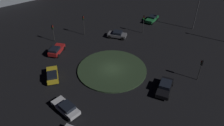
# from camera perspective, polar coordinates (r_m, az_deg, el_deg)

# --- Properties ---
(ground_plane) EXTENTS (116.27, 116.27, 0.00)m
(ground_plane) POSITION_cam_1_polar(r_m,az_deg,el_deg) (37.33, -0.00, -1.78)
(ground_plane) COLOR black
(roundabout_island) EXTENTS (11.89, 11.89, 0.23)m
(roundabout_island) POSITION_cam_1_polar(r_m,az_deg,el_deg) (37.26, -0.00, -1.63)
(roundabout_island) COLOR #2D4228
(roundabout_island) RESTS_ON ground_plane
(car_yellow) EXTENTS (4.23, 3.83, 1.45)m
(car_yellow) POSITION_cam_1_polar(r_m,az_deg,el_deg) (36.22, -15.46, -3.11)
(car_yellow) COLOR gold
(car_yellow) RESTS_ON ground_plane
(car_grey) EXTENTS (2.48, 4.11, 1.45)m
(car_grey) POSITION_cam_1_polar(r_m,az_deg,el_deg) (46.62, 1.41, 7.57)
(car_grey) COLOR slate
(car_grey) RESTS_ON ground_plane
(car_white) EXTENTS (3.18, 4.73, 1.40)m
(car_white) POSITION_cam_1_polar(r_m,az_deg,el_deg) (30.50, -12.06, -11.43)
(car_white) COLOR white
(car_white) RESTS_ON ground_plane
(car_red) EXTENTS (4.15, 2.52, 1.55)m
(car_red) POSITION_cam_1_polar(r_m,az_deg,el_deg) (42.43, -14.49, 3.37)
(car_red) COLOR red
(car_red) RESTS_ON ground_plane
(car_green) EXTENTS (4.57, 2.62, 1.40)m
(car_green) POSITION_cam_1_polar(r_m,az_deg,el_deg) (54.81, 10.51, 11.43)
(car_green) COLOR #1E7238
(car_green) RESTS_ON ground_plane
(car_black) EXTENTS (4.61, 2.09, 1.47)m
(car_black) POSITION_cam_1_polar(r_m,az_deg,el_deg) (33.72, 13.78, -6.17)
(car_black) COLOR black
(car_black) RESTS_ON ground_plane
(traffic_light_north) EXTENTS (0.34, 0.38, 3.84)m
(traffic_light_north) POSITION_cam_1_polar(r_m,az_deg,el_deg) (36.27, 22.44, -0.79)
(traffic_light_north) COLOR #2D2D2D
(traffic_light_north) RESTS_ON ground_plane
(traffic_light_south) EXTENTS (0.35, 0.39, 3.73)m
(traffic_light_south) POSITION_cam_1_polar(r_m,az_deg,el_deg) (45.79, -15.33, 8.40)
(traffic_light_south) COLOR #2D2D2D
(traffic_light_south) RESTS_ON ground_plane
(traffic_light_southwest) EXTENTS (0.38, 0.39, 4.42)m
(traffic_light_southwest) POSITION_cam_1_polar(r_m,az_deg,el_deg) (46.97, -7.51, 10.74)
(traffic_light_southwest) COLOR #2D2D2D
(traffic_light_southwest) RESTS_ON ground_plane
(traffic_light_west) EXTENTS (0.37, 0.32, 4.15)m
(traffic_light_west) POSITION_cam_1_polar(r_m,az_deg,el_deg) (47.96, 8.35, 10.97)
(traffic_light_west) COLOR #2D2D2D
(traffic_light_west) RESTS_ON ground_plane
(streetlamp_northwest) EXTENTS (0.51, 0.51, 8.64)m
(streetlamp_northwest) POSITION_cam_1_polar(r_m,az_deg,el_deg) (51.75, 21.79, 13.84)
(streetlamp_northwest) COLOR #4C4C51
(streetlamp_northwest) RESTS_ON ground_plane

